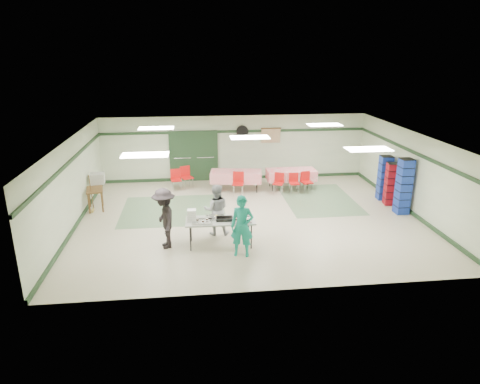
{
  "coord_description": "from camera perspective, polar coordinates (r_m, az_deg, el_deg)",
  "views": [
    {
      "loc": [
        -1.78,
        -12.97,
        5.26
      ],
      "look_at": [
        -0.34,
        -0.3,
        1.01
      ],
      "focal_mm": 32.0,
      "sensor_mm": 36.0,
      "label": 1
    }
  ],
  "objects": [
    {
      "name": "wall_back",
      "position": [
        17.99,
        -0.67,
        5.9
      ],
      "size": [
        11.0,
        0.0,
        11.0
      ],
      "primitive_type": "plane",
      "rotation": [
        1.57,
        0.0,
        0.0
      ],
      "color": "#B0BCA1",
      "rests_on": "floor"
    },
    {
      "name": "baking_pan",
      "position": [
        11.9,
        -2.09,
        -3.58
      ],
      "size": [
        0.47,
        0.3,
        0.08
      ],
      "primitive_type": "cube",
      "rotation": [
        0.0,
        0.0,
        -0.03
      ],
      "color": "black",
      "rests_on": "serving_table"
    },
    {
      "name": "ceiling",
      "position": [
        13.34,
        1.3,
        7.38
      ],
      "size": [
        11.0,
        11.0,
        0.0
      ],
      "primitive_type": "plane",
      "rotation": [
        3.14,
        0.0,
        0.0
      ],
      "color": "white",
      "rests_on": "wall_back"
    },
    {
      "name": "chair_loose_a",
      "position": [
        17.08,
        -7.19,
        2.27
      ],
      "size": [
        0.54,
        0.54,
        0.88
      ],
      "rotation": [
        0.0,
        0.0,
        0.43
      ],
      "color": "red",
      "rests_on": "floor"
    },
    {
      "name": "wall_right",
      "position": [
        15.38,
        22.04,
        2.35
      ],
      "size": [
        0.0,
        9.0,
        9.0
      ],
      "primitive_type": "plane",
      "rotation": [
        1.57,
        0.0,
        -1.57
      ],
      "color": "#B0BCA1",
      "rests_on": "floor"
    },
    {
      "name": "trim_left",
      "position": [
        13.86,
        -21.79,
        3.73
      ],
      "size": [
        0.06,
        9.0,
        0.1
      ],
      "primitive_type": "cube",
      "rotation": [
        0.0,
        0.0,
        1.57
      ],
      "color": "#1E381F",
      "rests_on": "wall_back"
    },
    {
      "name": "scroll_banner",
      "position": [
        18.04,
        4.13,
        7.51
      ],
      "size": [
        0.8,
        0.02,
        0.6
      ],
      "primitive_type": "cube",
      "color": "tan",
      "rests_on": "wall_back"
    },
    {
      "name": "chair_c",
      "position": [
        16.65,
        8.81,
        1.62
      ],
      "size": [
        0.45,
        0.45,
        0.82
      ],
      "rotation": [
        0.0,
        0.0,
        0.21
      ],
      "color": "red",
      "rests_on": "floor"
    },
    {
      "name": "chair_d",
      "position": [
        16.17,
        -0.24,
        1.48
      ],
      "size": [
        0.48,
        0.48,
        0.88
      ],
      "rotation": [
        0.0,
        0.0,
        -0.19
      ],
      "color": "red",
      "rests_on": "floor"
    },
    {
      "name": "green_patch_a",
      "position": [
        14.94,
        -8.85,
        -2.38
      ],
      "size": [
        3.5,
        3.0,
        0.01
      ],
      "primitive_type": "cube",
      "color": "slate",
      "rests_on": "floor"
    },
    {
      "name": "baseboard_right",
      "position": [
        15.74,
        21.39,
        -2.17
      ],
      "size": [
        0.06,
        9.0,
        0.12
      ],
      "primitive_type": "cube",
      "rotation": [
        0.0,
        0.0,
        1.57
      ],
      "color": "#1E381F",
      "rests_on": "floor"
    },
    {
      "name": "office_printer",
      "position": [
        15.93,
        -18.46,
        1.73
      ],
      "size": [
        0.53,
        0.48,
        0.38
      ],
      "primitive_type": "cube",
      "rotation": [
        0.0,
        0.0,
        0.14
      ],
      "color": "#AAAAA6",
      "rests_on": "printer_table"
    },
    {
      "name": "sheet_tray_mid",
      "position": [
        12.04,
        -3.32,
        -3.47
      ],
      "size": [
        0.54,
        0.41,
        0.02
      ],
      "primitive_type": "cube",
      "rotation": [
        0.0,
        0.0,
        -0.03
      ],
      "color": "silver",
      "rests_on": "serving_table"
    },
    {
      "name": "crate_stack_blue_b",
      "position": [
        15.18,
        20.99,
        0.69
      ],
      "size": [
        0.42,
        0.42,
        1.9
      ],
      "primitive_type": "cube",
      "rotation": [
        0.0,
        0.0,
        0.0
      ],
      "color": "#1A319D",
      "rests_on": "floor"
    },
    {
      "name": "crate_stack_blue_a",
      "position": [
        16.44,
        18.72,
        1.79
      ],
      "size": [
        0.46,
        0.46,
        1.64
      ],
      "primitive_type": "cube",
      "rotation": [
        0.0,
        0.0,
        -0.09
      ],
      "color": "#1A319D",
      "rests_on": "floor"
    },
    {
      "name": "chair_a",
      "position": [
        16.54,
        7.2,
        1.48
      ],
      "size": [
        0.37,
        0.37,
        0.77
      ],
      "rotation": [
        0.0,
        0.0,
        0.01
      ],
      "color": "red",
      "rests_on": "floor"
    },
    {
      "name": "door_frame",
      "position": [
        17.89,
        -6.18,
        4.74
      ],
      "size": [
        2.0,
        0.03,
        2.15
      ],
      "primitive_type": "cube",
      "color": "#1E381F",
      "rests_on": "floor"
    },
    {
      "name": "serving_table",
      "position": [
        11.94,
        -2.63,
        -3.92
      ],
      "size": [
        1.95,
        0.83,
        0.76
      ],
      "rotation": [
        0.0,
        0.0,
        -0.03
      ],
      "color": "#A5A4A0",
      "rests_on": "floor"
    },
    {
      "name": "wall_left",
      "position": [
        14.04,
        -21.57,
        0.96
      ],
      "size": [
        0.0,
        9.0,
        9.0
      ],
      "primitive_type": "plane",
      "rotation": [
        1.57,
        0.0,
        1.57
      ],
      "color": "#B0BCA1",
      "rests_on": "floor"
    },
    {
      "name": "trim_back",
      "position": [
        17.82,
        -0.67,
        8.08
      ],
      "size": [
        11.0,
        0.06,
        0.1
      ],
      "primitive_type": "cube",
      "color": "#1E381F",
      "rests_on": "wall_back"
    },
    {
      "name": "volunteer_grey",
      "position": [
        12.63,
        -3.2,
        -2.37
      ],
      "size": [
        0.78,
        0.63,
        1.55
      ],
      "primitive_type": "imported",
      "rotation": [
        0.0,
        0.0,
        3.09
      ],
      "color": "#96979C",
      "rests_on": "floor"
    },
    {
      "name": "baseboard_left",
      "position": [
        14.45,
        -20.86,
        -3.92
      ],
      "size": [
        0.06,
        9.0,
        0.12
      ],
      "primitive_type": "cube",
      "rotation": [
        0.0,
        0.0,
        1.57
      ],
      "color": "#1E381F",
      "rests_on": "floor"
    },
    {
      "name": "dining_table_b",
      "position": [
        16.7,
        -0.54,
        2.14
      ],
      "size": [
        2.06,
        1.14,
        0.77
      ],
      "rotation": [
        0.0,
        0.0,
        -0.14
      ],
      "color": "red",
      "rests_on": "floor"
    },
    {
      "name": "wall_front",
      "position": [
        9.49,
        4.92,
        -5.94
      ],
      "size": [
        11.0,
        0.0,
        11.0
      ],
      "primitive_type": "plane",
      "rotation": [
        -1.57,
        0.0,
        0.0
      ],
      "color": "#B0BCA1",
      "rests_on": "floor"
    },
    {
      "name": "crate_stack_red",
      "position": [
        15.98,
        19.51,
        1.01
      ],
      "size": [
        0.45,
        0.45,
        1.52
      ],
      "primitive_type": "cube",
      "rotation": [
        0.0,
        0.0,
        -0.16
      ],
      "color": "#A11019",
      "rests_on": "floor"
    },
    {
      "name": "baseboard_back",
      "position": [
        18.28,
        -0.64,
        1.93
      ],
      "size": [
        11.0,
        0.06,
        0.12
      ],
      "primitive_type": "cube",
      "color": "#1E381F",
      "rests_on": "floor"
    },
    {
      "name": "volunteer_teal",
      "position": [
        11.29,
        0.28,
        -4.6
      ],
      "size": [
        0.69,
        0.53,
        1.68
      ],
      "primitive_type": "imported",
      "rotation": [
        0.0,
        0.0,
        -0.23
      ],
      "color": "#148D79",
      "rests_on": "floor"
    },
    {
      "name": "broom",
      "position": [
        15.28,
        -19.22,
        -0.09
      ],
      "size": [
        0.08,
        0.21,
        1.28
      ],
      "primitive_type": "cylinder",
      "rotation": [
        0.14,
        0.0,
        0.25
      ],
      "color": "brown",
      "rests_on": "floor"
    },
    {
      "name": "volunteer_dark",
      "position": [
        11.94,
        -10.05,
        -3.49
      ],
      "size": [
        0.86,
        1.22,
        1.71
      ],
      "primitive_type": "imported",
      "rotation": [
        0.0,
        0.0,
        -1.35
      ],
      "color": "black",
      "rests_on": "floor"
    },
    {
      "name": "trim_right",
      "position": [
        15.2,
        22.26,
        4.88
      ],
      "size": [
        0.06,
        9.0,
        0.1
      ],
      "primitive_type": "cube",
      "rotation": [
        0.0,
        0.0,
        1.57
      ],
      "color": "#1E381F",
      "rests_on": "wall_back"
    },
    {
      "name": "foam_box_stack",
      "position": [
        11.87,
        -6.45,
        -3.11
      ],
      "size": [
        0.24,
        0.23,
        0.33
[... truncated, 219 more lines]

